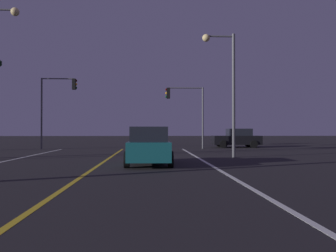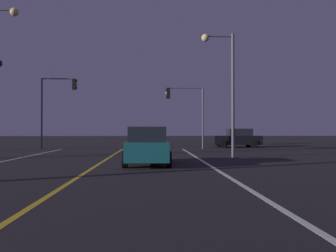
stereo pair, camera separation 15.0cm
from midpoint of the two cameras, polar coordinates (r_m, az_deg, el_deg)
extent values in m
cube|color=silver|center=(11.72, 10.10, -8.23)|extent=(0.16, 35.75, 0.01)
cube|color=gold|center=(11.67, -14.63, -8.26)|extent=(0.16, 35.75, 0.01)
cylinder|color=black|center=(31.50, 8.81, -2.89)|extent=(0.68, 0.22, 0.68)
cylinder|color=black|center=(33.27, 8.18, -2.78)|extent=(0.68, 0.22, 0.68)
cylinder|color=black|center=(32.16, 13.53, -2.84)|extent=(0.68, 0.22, 0.68)
cylinder|color=black|center=(33.89, 12.67, -2.73)|extent=(0.68, 0.22, 0.68)
cube|color=black|center=(32.67, 10.81, -2.25)|extent=(4.30, 1.80, 0.80)
cube|color=black|center=(32.71, 11.23, -0.98)|extent=(2.10, 1.60, 0.64)
cube|color=red|center=(32.65, 14.65, -2.06)|extent=(0.08, 0.24, 0.16)
cube|color=red|center=(33.80, 14.03, -2.02)|extent=(0.08, 0.24, 0.16)
cylinder|color=black|center=(17.35, -6.31, -4.68)|extent=(0.22, 0.68, 0.68)
cylinder|color=black|center=(17.33, -0.34, -4.69)|extent=(0.22, 0.68, 0.68)
cylinder|color=black|center=(14.66, -6.95, -5.41)|extent=(0.22, 0.68, 0.68)
cylinder|color=black|center=(14.65, 0.12, -5.42)|extent=(0.22, 0.68, 0.68)
cube|color=#145156|center=(15.95, -3.37, -3.88)|extent=(1.80, 4.30, 0.80)
cube|color=black|center=(15.68, -3.37, -1.30)|extent=(1.60, 2.10, 0.64)
cube|color=red|center=(13.87, -5.93, -3.94)|extent=(0.24, 0.08, 0.16)
cube|color=red|center=(13.86, -0.96, -3.94)|extent=(0.24, 0.08, 0.16)
cylinder|color=#4C4C51|center=(30.04, 5.48, 1.29)|extent=(0.14, 0.14, 5.18)
cylinder|color=#4C4C51|center=(30.06, 2.71, 6.14)|extent=(2.92, 0.10, 0.10)
cube|color=black|center=(29.90, -0.09, 5.31)|extent=(0.28, 0.36, 0.90)
sphere|color=#3A0605|center=(29.93, -0.39, 5.88)|extent=(0.20, 0.20, 0.20)
sphere|color=orange|center=(29.90, -0.39, 5.31)|extent=(0.20, 0.20, 0.20)
sphere|color=#063816|center=(29.87, -0.39, 4.74)|extent=(0.20, 0.20, 0.20)
cylinder|color=#4C4C51|center=(31.09, -19.83, 1.91)|extent=(0.14, 0.14, 5.89)
cylinder|color=#4C4C51|center=(31.00, -17.45, 7.29)|extent=(2.65, 0.10, 0.10)
cube|color=black|center=(30.63, -15.03, 6.52)|extent=(0.28, 0.36, 0.90)
sphere|color=#3A0605|center=(30.64, -14.74, 7.09)|extent=(0.20, 0.20, 0.20)
sphere|color=orange|center=(30.60, -14.74, 6.53)|extent=(0.20, 0.20, 0.20)
sphere|color=#063816|center=(30.56, -14.74, 5.97)|extent=(0.20, 0.20, 0.20)
sphere|color=#F9D88C|center=(20.73, -23.62, 16.51)|extent=(0.44, 0.44, 0.44)
cylinder|color=#4C4C51|center=(20.59, 10.32, 4.85)|extent=(0.18, 0.18, 7.07)
cylinder|color=#4C4C51|center=(21.03, 8.14, 14.11)|extent=(1.58, 0.10, 0.10)
sphere|color=#F9D88C|center=(20.87, 5.94, 13.94)|extent=(0.44, 0.44, 0.44)
camera|label=1|loc=(0.08, -92.86, 0.04)|focal=37.83mm
camera|label=2|loc=(0.08, 87.14, -0.04)|focal=37.83mm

